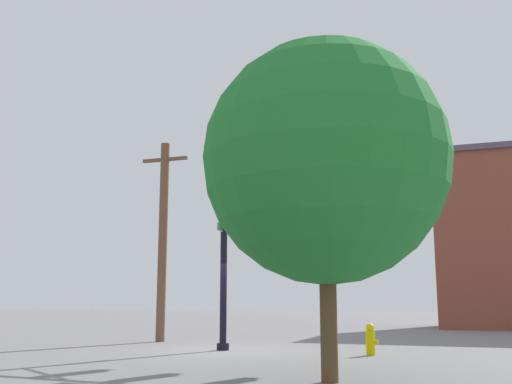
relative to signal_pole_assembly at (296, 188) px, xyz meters
The scene contains 5 objects.
ground_plane 5.18m from the signal_pole_assembly, behind, with size 120.00×120.00×0.00m, color slate.
signal_pole_assembly is the anchor object (origin of this frame).
utility_pole 6.43m from the signal_pole_assembly, 154.69° to the left, with size 1.80×0.32×7.14m.
fire_hydrant 4.69m from the signal_pole_assembly, ahead, with size 0.33×0.24×0.83m.
tree_mid 5.96m from the signal_pole_assembly, 69.17° to the right, with size 4.66×4.66×6.37m.
Camera 1 is at (6.81, -16.50, 1.46)m, focal length 41.77 mm.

